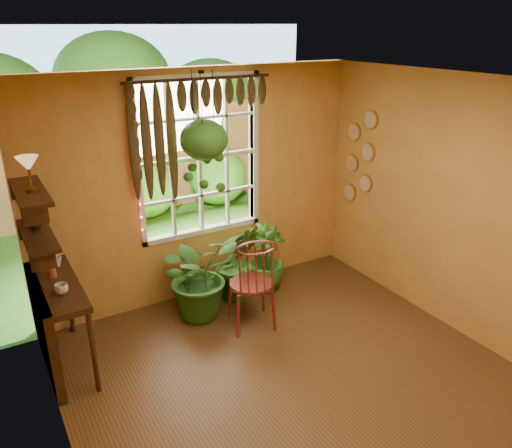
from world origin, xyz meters
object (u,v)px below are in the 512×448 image
at_px(potted_plant_left, 200,274).
at_px(hanging_basket, 204,144).
at_px(counter_ledge, 48,319).
at_px(potted_plant_mid, 238,262).
at_px(windsor_chair, 252,296).

height_order(potted_plant_left, hanging_basket, hanging_basket).
distance_m(counter_ledge, hanging_basket, 2.29).
distance_m(counter_ledge, potted_plant_left, 1.64).
bearing_deg(potted_plant_mid, windsor_chair, -104.14).
bearing_deg(hanging_basket, windsor_chair, -69.57).
xyz_separation_m(windsor_chair, potted_plant_mid, (0.15, 0.59, 0.12)).
xyz_separation_m(counter_ledge, potted_plant_left, (1.63, 0.17, -0.04)).
distance_m(windsor_chair, hanging_basket, 1.71).
height_order(counter_ledge, potted_plant_left, potted_plant_left).
relative_size(potted_plant_left, hanging_basket, 0.81).
height_order(potted_plant_left, potted_plant_mid, potted_plant_left).
bearing_deg(hanging_basket, potted_plant_mid, -3.12).
height_order(counter_ledge, hanging_basket, hanging_basket).
xyz_separation_m(potted_plant_mid, hanging_basket, (-0.37, 0.02, 1.46)).
relative_size(potted_plant_left, potted_plant_mid, 1.05).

